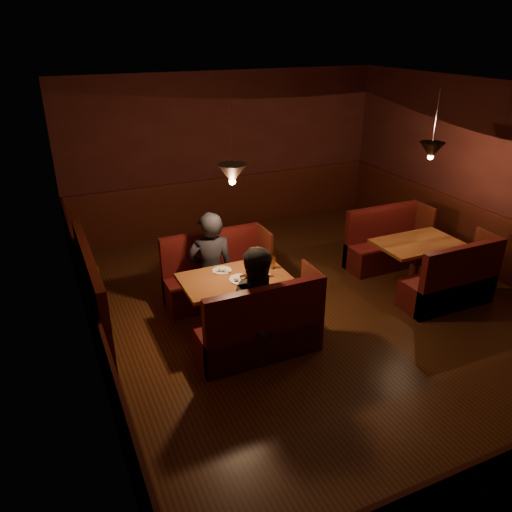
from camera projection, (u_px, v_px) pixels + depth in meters
name	position (u px, v px, depth m)	size (l,w,h in m)	color
room	(305.00, 243.00, 6.42)	(6.02, 7.02, 2.92)	#43210E
main_table	(236.00, 288.00, 6.36)	(1.34, 0.81, 0.94)	brown
main_bench_far	(217.00, 279.00, 7.09)	(1.47, 0.53, 1.00)	#43100D
main_bench_near	(262.00, 334.00, 5.83)	(1.47, 0.53, 1.00)	#43100D
second_table	(416.00, 253.00, 7.43)	(1.23, 0.79, 0.69)	brown
second_bench_far	(385.00, 247.00, 8.14)	(1.36, 0.51, 0.97)	#43100D
second_bench_near	(452.00, 286.00, 6.92)	(1.36, 0.51, 0.97)	#43100D
diner_a	(210.00, 250.00, 6.65)	(0.64, 0.42, 1.76)	black
diner_b	(261.00, 290.00, 5.66)	(0.84, 0.65, 1.72)	black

